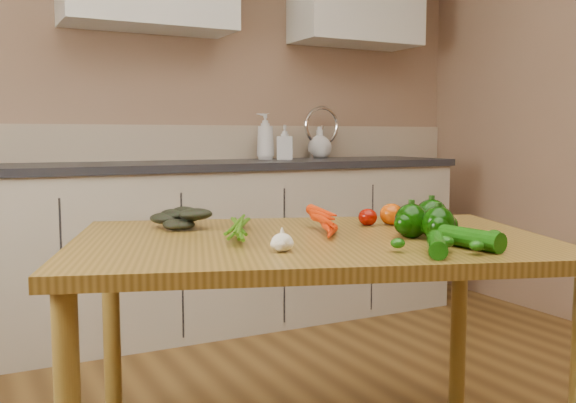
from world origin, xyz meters
The scene contains 17 objects.
room centered at (0.00, 0.17, 1.25)m, with size 4.04×5.04×2.64m.
counter_run centered at (0.21, 2.19, 0.46)m, with size 2.84×0.64×1.14m.
table centered at (-0.11, 0.55, 0.66)m, with size 1.60×1.29×0.74m.
soap_bottle_a centered at (0.57, 2.31, 1.03)m, with size 0.10×0.10×0.27m, color silver.
soap_bottle_b centered at (0.67, 2.27, 1.00)m, with size 0.09×0.09×0.20m, color silver.
soap_bottle_c centered at (0.97, 2.37, 1.00)m, with size 0.15×0.15×0.19m, color silver.
carrot_bunch centered at (-0.12, 0.62, 0.78)m, with size 0.26×0.20×0.07m, color red, non-canonical shape.
leafy_greens centered at (-0.40, 0.89, 0.79)m, with size 0.20×0.18×0.10m, color black, non-canonical shape.
garlic_bulb centered at (-0.30, 0.37, 0.77)m, with size 0.06×0.06×0.05m, color white.
pepper_a centered at (0.14, 0.40, 0.79)m, with size 0.10×0.10×0.10m, color black.
pepper_b centered at (0.24, 0.44, 0.79)m, with size 0.10×0.10×0.10m, color black.
pepper_c centered at (0.18, 0.32, 0.79)m, with size 0.10×0.10×0.10m, color black.
tomato_a centered at (0.17, 0.67, 0.77)m, with size 0.06×0.06×0.06m, color #8C0B02.
tomato_b centered at (0.25, 0.65, 0.78)m, with size 0.08×0.08×0.07m, color #BF4304.
tomato_c centered at (0.35, 0.53, 0.77)m, with size 0.07×0.07×0.06m, color #BF4304.
zucchini_a centered at (0.16, 0.18, 0.77)m, with size 0.05×0.05×0.19m, color #0E4807.
zucchini_b centered at (0.04, 0.17, 0.77)m, with size 0.05×0.05×0.20m, color #0E4807.
Camera 1 is at (-1.03, -1.09, 1.04)m, focal length 40.00 mm.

